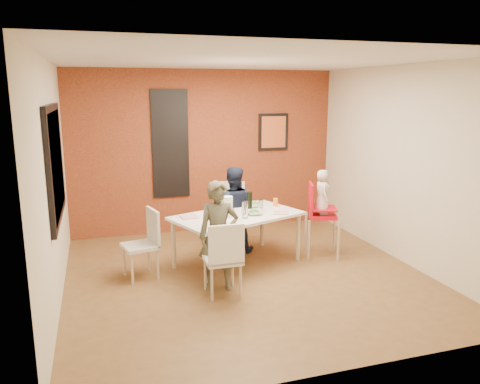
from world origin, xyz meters
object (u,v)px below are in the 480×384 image
object	(u,v)px
dining_table	(237,219)
wine_bottle	(250,202)
chair_near	(224,256)
child_far	(233,210)
paper_towel_roll	(228,207)
chair_left	(146,240)
high_chair	(319,213)
toddler	(322,192)
chair_far	(230,211)
child_near	(219,236)

from	to	relation	value
dining_table	wine_bottle	size ratio (longest dim) A/B	6.81
chair_near	child_far	xyz separation A→B (m)	(0.55, 1.50, 0.14)
paper_towel_roll	dining_table	bearing A→B (deg)	28.66
chair_left	wine_bottle	xyz separation A→B (m)	(1.44, 0.15, 0.36)
high_chair	toddler	distance (m)	0.31
high_chair	child_far	distance (m)	1.25
child_far	paper_towel_roll	world-z (taller)	child_far
dining_table	wine_bottle	world-z (taller)	wine_bottle
chair_left	paper_towel_roll	world-z (taller)	paper_towel_roll
chair_far	child_far	bearing A→B (deg)	-79.57
chair_left	toddler	xyz separation A→B (m)	(2.49, 0.03, 0.46)
toddler	wine_bottle	distance (m)	1.05
chair_far	dining_table	bearing A→B (deg)	-82.55
chair_far	high_chair	distance (m)	1.36
wine_bottle	dining_table	bearing A→B (deg)	-156.97
chair_far	child_near	world-z (taller)	child_near
high_chair	wine_bottle	bearing A→B (deg)	103.98
high_chair	dining_table	bearing A→B (deg)	108.98
child_far	chair_near	bearing A→B (deg)	85.31
chair_left	paper_towel_roll	bearing A→B (deg)	75.63
child_near	paper_towel_roll	size ratio (longest dim) A/B	4.73
chair_near	wine_bottle	bearing A→B (deg)	-121.80
high_chair	toddler	xyz separation A→B (m)	(0.03, -0.02, 0.30)
child_far	paper_towel_roll	bearing A→B (deg)	83.61
chair_far	toddler	size ratio (longest dim) A/B	1.55
high_chair	chair_far	bearing A→B (deg)	73.48
dining_table	chair_left	xyz separation A→B (m)	(-1.24, -0.06, -0.15)
dining_table	toddler	bearing A→B (deg)	-1.50
chair_far	toddler	xyz separation A→B (m)	(1.12, -0.82, 0.40)
chair_left	chair_far	bearing A→B (deg)	108.79
chair_near	paper_towel_roll	bearing A→B (deg)	-108.46
chair_far	toddler	bearing A→B (deg)	-20.00
chair_left	paper_towel_roll	xyz separation A→B (m)	(1.09, -0.02, 0.36)
dining_table	chair_left	bearing A→B (deg)	-177.15
chair_far	wine_bottle	xyz separation A→B (m)	(0.08, -0.70, 0.30)
child_far	paper_towel_roll	xyz separation A→B (m)	(-0.25, -0.63, 0.21)
dining_table	wine_bottle	distance (m)	0.30
child_near	child_far	size ratio (longest dim) A/B	1.04
chair_left	child_near	size ratio (longest dim) A/B	0.67
dining_table	child_far	distance (m)	0.55
dining_table	chair_left	size ratio (longest dim) A/B	2.19
high_chair	wine_bottle	world-z (taller)	high_chair
dining_table	paper_towel_roll	distance (m)	0.27
dining_table	chair_near	world-z (taller)	chair_near
chair_far	wine_bottle	size ratio (longest dim) A/B	3.49
chair_far	child_near	size ratio (longest dim) A/B	0.74
chair_near	chair_far	world-z (taller)	chair_far
dining_table	toddler	xyz separation A→B (m)	(1.24, -0.03, 0.30)
chair_far	wine_bottle	distance (m)	0.77
chair_near	child_near	world-z (taller)	child_near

